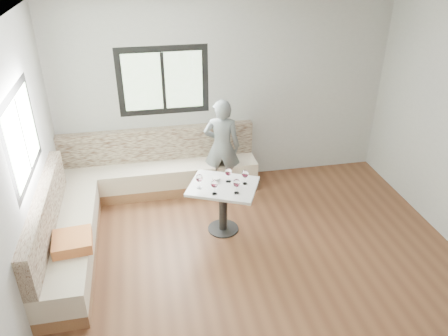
# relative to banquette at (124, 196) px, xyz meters

# --- Properties ---
(room) EXTENTS (5.01, 5.01, 2.81)m
(room) POSITION_rel_banquette_xyz_m (1.51, -1.54, 1.08)
(room) COLOR brown
(room) RESTS_ON ground
(banquette) EXTENTS (2.90, 2.80, 0.95)m
(banquette) POSITION_rel_banquette_xyz_m (0.00, 0.00, 0.00)
(banquette) COLOR #936644
(banquette) RESTS_ON ground
(table) EXTENTS (1.04, 0.94, 0.69)m
(table) POSITION_rel_banquette_xyz_m (1.28, -0.55, 0.19)
(table) COLOR black
(table) RESTS_ON ground
(person) EXTENTS (0.61, 0.48, 1.47)m
(person) POSITION_rel_banquette_xyz_m (1.46, 0.46, 0.40)
(person) COLOR slate
(person) RESTS_ON ground
(olive_ramekin) EXTENTS (0.11, 0.11, 0.04)m
(olive_ramekin) POSITION_rel_banquette_xyz_m (1.22, -0.41, 0.38)
(olive_ramekin) COLOR white
(olive_ramekin) RESTS_ON table
(wine_glass_a) EXTENTS (0.09, 0.09, 0.20)m
(wine_glass_a) POSITION_rel_banquette_xyz_m (0.98, -0.56, 0.50)
(wine_glass_a) COLOR white
(wine_glass_a) RESTS_ON table
(wine_glass_b) EXTENTS (0.09, 0.09, 0.20)m
(wine_glass_b) POSITION_rel_banquette_xyz_m (1.14, -0.74, 0.50)
(wine_glass_b) COLOR white
(wine_glass_b) RESTS_ON table
(wine_glass_c) EXTENTS (0.09, 0.09, 0.20)m
(wine_glass_c) POSITION_rel_banquette_xyz_m (1.41, -0.77, 0.50)
(wine_glass_c) COLOR white
(wine_glass_c) RESTS_ON table
(wine_glass_d) EXTENTS (0.09, 0.09, 0.20)m
(wine_glass_d) POSITION_rel_banquette_xyz_m (1.36, -0.48, 0.50)
(wine_glass_d) COLOR white
(wine_glass_d) RESTS_ON table
(wine_glass_e) EXTENTS (0.09, 0.09, 0.20)m
(wine_glass_e) POSITION_rel_banquette_xyz_m (1.56, -0.57, 0.50)
(wine_glass_e) COLOR white
(wine_glass_e) RESTS_ON table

